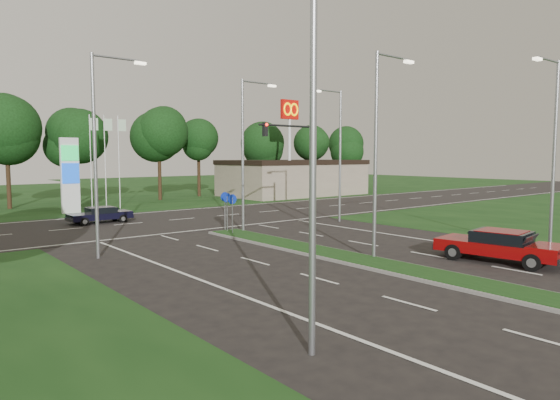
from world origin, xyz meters
TOP-DOWN VIEW (x-y plane):
  - ground at (0.00, 0.00)m, footprint 160.00×160.00m
  - verge_far at (0.00, 55.00)m, footprint 160.00×50.00m
  - cross_road at (0.00, 24.00)m, footprint 160.00×12.00m
  - median_kerb at (0.00, 4.00)m, footprint 2.00×26.00m
  - commercial_building at (22.00, 36.00)m, footprint 16.00×9.00m
  - streetlight_median_near at (1.00, 6.00)m, footprint 2.53×0.22m
  - streetlight_median_far at (1.00, 16.00)m, footprint 2.53×0.22m
  - streetlight_left_near at (-8.30, 0.00)m, footprint 2.53×0.22m
  - streetlight_left_far at (-8.30, 14.00)m, footprint 2.53×0.22m
  - streetlight_right_far at (8.80, 16.00)m, footprint 2.53×0.22m
  - streetlight_right_near at (8.80, 2.00)m, footprint 2.53×0.22m
  - traffic_signal at (7.19, 18.00)m, footprint 5.10×0.42m
  - median_signs at (0.00, 16.40)m, footprint 1.16×1.76m
  - gas_pylon at (-3.79, 33.05)m, footprint 5.80×1.26m
  - mcdonalds_sign at (18.00, 31.97)m, footprint 2.20×0.47m
  - treeline_far at (0.10, 39.93)m, footprint 6.00×6.00m
  - red_sedan at (4.60, 2.26)m, footprint 2.75×5.25m
  - navy_sedan at (-4.28, 25.63)m, footprint 4.04×1.70m

SIDE VIEW (x-z plane):
  - ground at x=0.00m, z-range 0.00..0.00m
  - verge_far at x=0.00m, z-range -0.01..0.01m
  - cross_road at x=0.00m, z-range -0.01..0.01m
  - median_kerb at x=0.00m, z-range 0.00..0.12m
  - navy_sedan at x=-4.28m, z-range 0.04..1.15m
  - red_sedan at x=4.60m, z-range 0.05..1.43m
  - median_signs at x=0.00m, z-range 0.52..2.90m
  - commercial_building at x=22.00m, z-range 0.00..4.00m
  - gas_pylon at x=-3.79m, z-range -0.80..7.20m
  - traffic_signal at x=7.19m, z-range 1.15..8.15m
  - streetlight_median_near at x=1.00m, z-range 0.58..9.58m
  - streetlight_median_far at x=1.00m, z-range 0.58..9.58m
  - streetlight_left_near at x=-8.30m, z-range 0.58..9.58m
  - streetlight_left_far at x=-8.30m, z-range 0.58..9.58m
  - streetlight_right_far at x=8.80m, z-range 0.58..9.58m
  - streetlight_right_near at x=8.80m, z-range 0.58..9.58m
  - treeline_far at x=0.10m, z-range 1.88..11.78m
  - mcdonalds_sign at x=18.00m, z-range 2.79..13.19m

